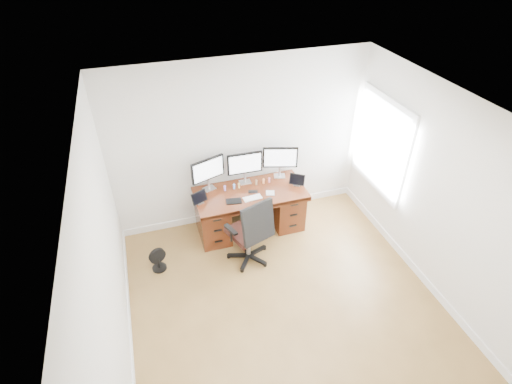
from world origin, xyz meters
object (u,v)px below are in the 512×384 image
object	(u,v)px
keyboard	(253,198)
office_chair	(250,241)
desk	(250,208)
floor_fan	(158,260)
monitor_center	(245,164)

from	to	relation	value
keyboard	office_chair	bearing A→B (deg)	-115.11
desk	floor_fan	world-z (taller)	desk
office_chair	keyboard	bearing A→B (deg)	50.43
floor_fan	keyboard	xyz separation A→B (m)	(1.51, 0.27, 0.58)
desk	monitor_center	bearing A→B (deg)	90.01
office_chair	keyboard	world-z (taller)	office_chair
floor_fan	keyboard	bearing A→B (deg)	-11.09
office_chair	keyboard	distance (m)	0.66
desk	office_chair	size ratio (longest dim) A/B	1.50
floor_fan	office_chair	bearing A→B (deg)	-31.01
floor_fan	keyboard	world-z (taller)	keyboard
office_chair	floor_fan	size ratio (longest dim) A/B	3.14
office_chair	keyboard	xyz separation A→B (m)	(0.19, 0.50, 0.38)
floor_fan	keyboard	size ratio (longest dim) A/B	1.29
monitor_center	keyboard	distance (m)	0.55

